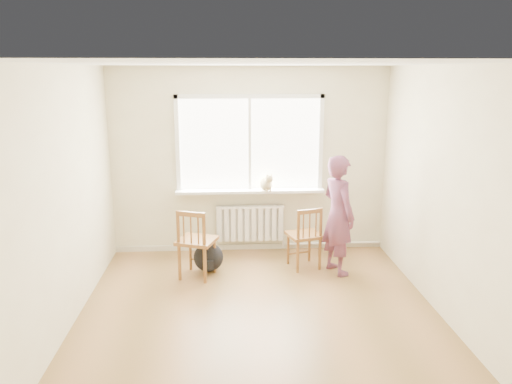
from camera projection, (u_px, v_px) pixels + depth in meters
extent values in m
plane|color=olive|center=(260.00, 321.00, 5.39)|extent=(4.50, 4.50, 0.00)
plane|color=white|center=(261.00, 64.00, 4.75)|extent=(4.50, 4.50, 0.00)
cube|color=beige|center=(250.00, 161.00, 7.25)|extent=(4.00, 0.01, 2.70)
cube|color=white|center=(250.00, 144.00, 7.17)|extent=(2.00, 0.02, 1.30)
cube|color=white|center=(250.00, 96.00, 6.99)|extent=(2.12, 0.05, 0.06)
cube|color=white|center=(177.00, 145.00, 7.09)|extent=(0.06, 0.05, 1.42)
cube|color=white|center=(321.00, 144.00, 7.21)|extent=(0.06, 0.05, 1.42)
cube|color=white|center=(250.00, 144.00, 7.15)|extent=(0.04, 0.05, 1.30)
cube|color=white|center=(250.00, 191.00, 7.24)|extent=(2.15, 0.22, 0.04)
cube|color=white|center=(250.00, 223.00, 7.42)|extent=(1.00, 0.02, 0.55)
cube|color=white|center=(250.00, 224.00, 7.37)|extent=(1.00, 0.10, 0.51)
cube|color=white|center=(250.00, 207.00, 7.31)|extent=(1.00, 0.12, 0.03)
cylinder|color=silver|center=(332.00, 243.00, 7.57)|extent=(1.40, 0.04, 0.04)
cube|color=beige|center=(250.00, 246.00, 7.55)|extent=(4.00, 0.03, 0.08)
cube|color=brown|center=(197.00, 241.00, 6.45)|extent=(0.58, 0.57, 0.04)
cylinder|color=brown|center=(215.00, 255.00, 6.62)|extent=(0.04, 0.04, 0.49)
cylinder|color=brown|center=(190.00, 252.00, 6.72)|extent=(0.04, 0.04, 0.49)
cylinder|color=brown|center=(205.00, 265.00, 6.30)|extent=(0.04, 0.04, 0.49)
cylinder|color=brown|center=(179.00, 262.00, 6.39)|extent=(0.04, 0.04, 0.49)
cylinder|color=brown|center=(204.00, 248.00, 6.25)|extent=(0.04, 0.04, 0.93)
cylinder|color=brown|center=(179.00, 246.00, 6.34)|extent=(0.04, 0.04, 0.93)
cube|color=brown|center=(190.00, 214.00, 6.19)|extent=(0.37, 0.16, 0.06)
cylinder|color=brown|center=(198.00, 230.00, 6.21)|extent=(0.02, 0.02, 0.37)
cylinder|color=brown|center=(191.00, 229.00, 6.24)|extent=(0.02, 0.02, 0.37)
cylinder|color=brown|center=(184.00, 229.00, 6.26)|extent=(0.02, 0.02, 0.37)
cube|color=brown|center=(304.00, 235.00, 6.77)|extent=(0.52, 0.51, 0.04)
cylinder|color=brown|center=(309.00, 246.00, 7.03)|extent=(0.04, 0.04, 0.46)
cylinder|color=brown|center=(288.00, 248.00, 6.93)|extent=(0.04, 0.04, 0.46)
cylinder|color=brown|center=(320.00, 253.00, 6.73)|extent=(0.04, 0.04, 0.46)
cylinder|color=brown|center=(298.00, 256.00, 6.63)|extent=(0.04, 0.04, 0.46)
cylinder|color=brown|center=(320.00, 239.00, 6.68)|extent=(0.04, 0.04, 0.87)
cylinder|color=brown|center=(298.00, 242.00, 6.58)|extent=(0.04, 0.04, 0.87)
cube|color=brown|center=(310.00, 211.00, 6.54)|extent=(0.35, 0.13, 0.06)
cylinder|color=brown|center=(316.00, 224.00, 6.61)|extent=(0.02, 0.02, 0.35)
cylinder|color=brown|center=(310.00, 225.00, 6.58)|extent=(0.02, 0.02, 0.35)
cylinder|color=brown|center=(303.00, 225.00, 6.55)|extent=(0.02, 0.02, 0.35)
imported|color=#C34168|center=(338.00, 215.00, 6.52)|extent=(0.57, 0.68, 1.59)
ellipsoid|color=beige|center=(266.00, 184.00, 7.16)|extent=(0.25, 0.31, 0.20)
sphere|color=beige|center=(269.00, 179.00, 7.01)|extent=(0.11, 0.11, 0.11)
cone|color=beige|center=(267.00, 175.00, 6.99)|extent=(0.04, 0.04, 0.05)
cone|color=beige|center=(271.00, 175.00, 7.01)|extent=(0.04, 0.04, 0.05)
cylinder|color=beige|center=(263.00, 186.00, 7.30)|extent=(0.07, 0.18, 0.02)
cylinder|color=beige|center=(266.00, 189.00, 7.07)|extent=(0.02, 0.02, 0.10)
cylinder|color=beige|center=(270.00, 188.00, 7.09)|extent=(0.02, 0.02, 0.10)
ellipsoid|color=black|center=(208.00, 257.00, 6.68)|extent=(0.48, 0.43, 0.40)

